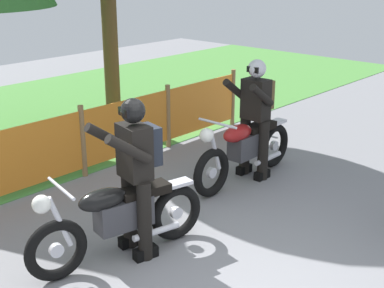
# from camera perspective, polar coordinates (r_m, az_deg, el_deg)

# --- Properties ---
(barrier_fence) EXTENTS (8.62, 0.08, 1.05)m
(barrier_fence) POSITION_cam_1_polar(r_m,az_deg,el_deg) (7.28, -16.95, -1.22)
(barrier_fence) COLOR olive
(barrier_fence) RESTS_ON ground
(motorcycle_lead) EXTENTS (2.10, 0.62, 1.00)m
(motorcycle_lead) POSITION_cam_1_polar(r_m,az_deg,el_deg) (7.45, 5.64, -0.44)
(motorcycle_lead) COLOR black
(motorcycle_lead) RESTS_ON ground
(motorcycle_trailing) EXTENTS (2.00, 0.72, 0.96)m
(motorcycle_trailing) POSITION_cam_1_polar(r_m,az_deg,el_deg) (5.57, -7.81, -7.79)
(motorcycle_trailing) COLOR black
(motorcycle_trailing) RESTS_ON ground
(rider_lead) EXTENTS (0.67, 0.54, 1.69)m
(rider_lead) POSITION_cam_1_polar(r_m,az_deg,el_deg) (7.49, 6.79, 3.38)
(rider_lead) COLOR black
(rider_lead) RESTS_ON ground
(rider_trailing) EXTENTS (0.74, 0.63, 1.69)m
(rider_trailing) POSITION_cam_1_polar(r_m,az_deg,el_deg) (5.46, -6.01, -2.65)
(rider_trailing) COLOR black
(rider_trailing) RESTS_ON ground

